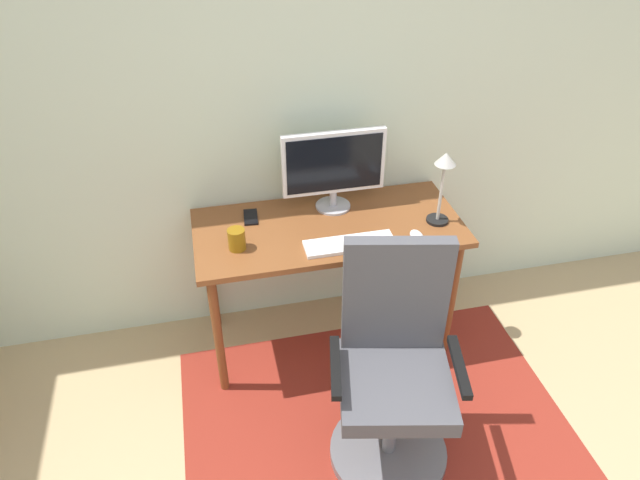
{
  "coord_description": "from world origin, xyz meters",
  "views": [
    {
      "loc": [
        -0.43,
        -0.49,
        2.38
      ],
      "look_at": [
        0.04,
        1.58,
        0.87
      ],
      "focal_mm": 32.72,
      "sensor_mm": 36.0,
      "label": 1
    }
  ],
  "objects_px": {
    "keyboard": "(350,244)",
    "cell_phone": "(251,217)",
    "desk_lamp": "(444,175)",
    "computer_mouse": "(417,236)",
    "coffee_cup": "(237,239)",
    "office_chair": "(393,381)",
    "desk": "(328,240)",
    "monitor": "(334,166)"
  },
  "relations": [
    {
      "from": "desk",
      "to": "cell_phone",
      "type": "xyz_separation_m",
      "value": [
        -0.37,
        0.15,
        0.09
      ]
    },
    {
      "from": "monitor",
      "to": "keyboard",
      "type": "height_order",
      "value": "monitor"
    },
    {
      "from": "monitor",
      "to": "office_chair",
      "type": "relative_size",
      "value": 0.48
    },
    {
      "from": "desk",
      "to": "monitor",
      "type": "height_order",
      "value": "monitor"
    },
    {
      "from": "keyboard",
      "to": "coffee_cup",
      "type": "distance_m",
      "value": 0.53
    },
    {
      "from": "office_chair",
      "to": "cell_phone",
      "type": "bearing_deg",
      "value": 130.18
    },
    {
      "from": "coffee_cup",
      "to": "office_chair",
      "type": "distance_m",
      "value": 0.95
    },
    {
      "from": "keyboard",
      "to": "cell_phone",
      "type": "distance_m",
      "value": 0.54
    },
    {
      "from": "coffee_cup",
      "to": "desk_lamp",
      "type": "relative_size",
      "value": 0.28
    },
    {
      "from": "keyboard",
      "to": "coffee_cup",
      "type": "relative_size",
      "value": 4.12
    },
    {
      "from": "keyboard",
      "to": "cell_phone",
      "type": "height_order",
      "value": "keyboard"
    },
    {
      "from": "monitor",
      "to": "desk_lamp",
      "type": "height_order",
      "value": "monitor"
    },
    {
      "from": "coffee_cup",
      "to": "keyboard",
      "type": "bearing_deg",
      "value": -10.22
    },
    {
      "from": "desk_lamp",
      "to": "coffee_cup",
      "type": "bearing_deg",
      "value": -179.41
    },
    {
      "from": "keyboard",
      "to": "desk_lamp",
      "type": "bearing_deg",
      "value": 12.17
    },
    {
      "from": "cell_phone",
      "to": "keyboard",
      "type": "bearing_deg",
      "value": -33.92
    },
    {
      "from": "keyboard",
      "to": "cell_phone",
      "type": "relative_size",
      "value": 3.07
    },
    {
      "from": "keyboard",
      "to": "coffee_cup",
      "type": "xyz_separation_m",
      "value": [
        -0.52,
        0.09,
        0.04
      ]
    },
    {
      "from": "monitor",
      "to": "cell_phone",
      "type": "bearing_deg",
      "value": -178.8
    },
    {
      "from": "coffee_cup",
      "to": "desk_lamp",
      "type": "xyz_separation_m",
      "value": [
        1.0,
        0.01,
        0.21
      ]
    },
    {
      "from": "desk",
      "to": "desk_lamp",
      "type": "xyz_separation_m",
      "value": [
        0.54,
        -0.08,
        0.35
      ]
    },
    {
      "from": "cell_phone",
      "to": "monitor",
      "type": "bearing_deg",
      "value": 5.83
    },
    {
      "from": "desk_lamp",
      "to": "computer_mouse",
      "type": "bearing_deg",
      "value": -141.34
    },
    {
      "from": "desk",
      "to": "office_chair",
      "type": "distance_m",
      "value": 0.79
    },
    {
      "from": "monitor",
      "to": "desk_lamp",
      "type": "xyz_separation_m",
      "value": [
        0.48,
        -0.24,
        0.02
      ]
    },
    {
      "from": "desk",
      "to": "office_chair",
      "type": "bearing_deg",
      "value": -81.81
    },
    {
      "from": "desk",
      "to": "desk_lamp",
      "type": "relative_size",
      "value": 3.49
    },
    {
      "from": "desk",
      "to": "monitor",
      "type": "xyz_separation_m",
      "value": [
        0.06,
        0.16,
        0.33
      ]
    },
    {
      "from": "keyboard",
      "to": "computer_mouse",
      "type": "xyz_separation_m",
      "value": [
        0.33,
        -0.02,
        0.01
      ]
    },
    {
      "from": "computer_mouse",
      "to": "desk",
      "type": "bearing_deg",
      "value": 151.49
    },
    {
      "from": "desk",
      "to": "cell_phone",
      "type": "relative_size",
      "value": 9.46
    },
    {
      "from": "desk_lamp",
      "to": "monitor",
      "type": "bearing_deg",
      "value": 152.87
    },
    {
      "from": "computer_mouse",
      "to": "desk_lamp",
      "type": "distance_m",
      "value": 0.32
    },
    {
      "from": "computer_mouse",
      "to": "office_chair",
      "type": "bearing_deg",
      "value": -116.93
    },
    {
      "from": "keyboard",
      "to": "office_chair",
      "type": "height_order",
      "value": "office_chair"
    },
    {
      "from": "cell_phone",
      "to": "coffee_cup",
      "type": "bearing_deg",
      "value": -106.11
    },
    {
      "from": "desk",
      "to": "monitor",
      "type": "distance_m",
      "value": 0.37
    },
    {
      "from": "cell_phone",
      "to": "office_chair",
      "type": "bearing_deg",
      "value": -57.54
    },
    {
      "from": "coffee_cup",
      "to": "cell_phone",
      "type": "relative_size",
      "value": 0.75
    },
    {
      "from": "keyboard",
      "to": "desk_lamp",
      "type": "relative_size",
      "value": 1.13
    },
    {
      "from": "desk_lamp",
      "to": "keyboard",
      "type": "bearing_deg",
      "value": -167.83
    },
    {
      "from": "monitor",
      "to": "keyboard",
      "type": "xyz_separation_m",
      "value": [
        -0.0,
        -0.35,
        -0.23
      ]
    }
  ]
}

